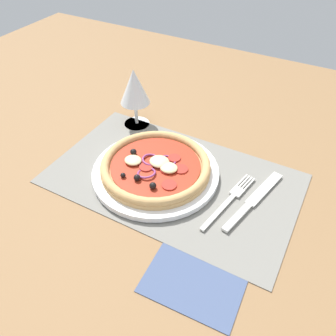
% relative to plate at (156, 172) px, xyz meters
% --- Properties ---
extents(ground_plane, '(1.90, 1.40, 0.02)m').
position_rel_plate_xyz_m(ground_plane, '(0.04, 0.01, -0.02)').
color(ground_plane, olive).
extents(placemat, '(0.51, 0.30, 0.00)m').
position_rel_plate_xyz_m(placemat, '(0.04, 0.01, -0.01)').
color(placemat, slate).
rests_on(placemat, ground_plane).
extents(plate, '(0.27, 0.27, 0.01)m').
position_rel_plate_xyz_m(plate, '(0.00, 0.00, 0.00)').
color(plate, white).
rests_on(plate, placemat).
extents(pizza, '(0.23, 0.23, 0.03)m').
position_rel_plate_xyz_m(pizza, '(0.00, -0.00, 0.02)').
color(pizza, tan).
rests_on(pizza, plate).
extents(fork, '(0.05, 0.18, 0.00)m').
position_rel_plate_xyz_m(fork, '(0.17, 0.01, -0.00)').
color(fork, silver).
rests_on(fork, placemat).
extents(knife, '(0.06, 0.20, 0.01)m').
position_rel_plate_xyz_m(knife, '(0.21, 0.03, -0.00)').
color(knife, silver).
rests_on(knife, placemat).
extents(wine_glass, '(0.07, 0.07, 0.15)m').
position_rel_plate_xyz_m(wine_glass, '(-0.14, 0.14, 0.09)').
color(wine_glass, silver).
rests_on(wine_glass, ground_plane).
extents(napkin, '(0.16, 0.15, 0.00)m').
position_rel_plate_xyz_m(napkin, '(0.18, -0.17, -0.01)').
color(napkin, '#425175').
rests_on(napkin, ground_plane).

